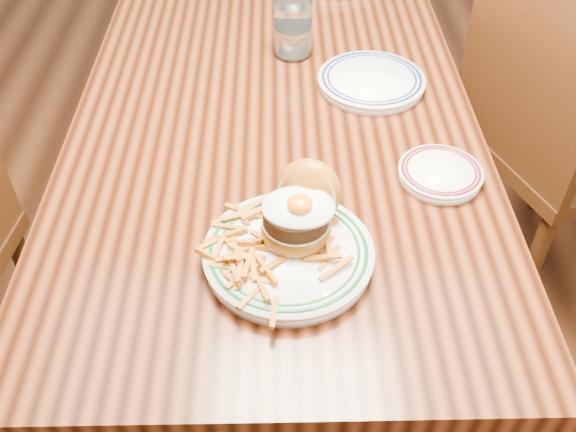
{
  "coord_description": "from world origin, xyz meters",
  "views": [
    {
      "loc": [
        0.01,
        -1.22,
        1.53
      ],
      "look_at": [
        0.02,
        -0.5,
        0.85
      ],
      "focal_mm": 40.0,
      "sensor_mm": 36.0,
      "label": 1
    }
  ],
  "objects_px": {
    "table": "(275,123)",
    "chair_right": "(549,133)",
    "main_plate": "(292,239)",
    "side_plate": "(440,173)"
  },
  "relations": [
    {
      "from": "main_plate",
      "to": "table",
      "type": "bearing_deg",
      "value": 114.74
    },
    {
      "from": "table",
      "to": "side_plate",
      "type": "distance_m",
      "value": 0.45
    },
    {
      "from": "table",
      "to": "chair_right",
      "type": "bearing_deg",
      "value": 10.51
    },
    {
      "from": "table",
      "to": "main_plate",
      "type": "xyz_separation_m",
      "value": [
        0.03,
        -0.5,
        0.12
      ]
    },
    {
      "from": "table",
      "to": "chair_right",
      "type": "height_order",
      "value": "chair_right"
    },
    {
      "from": "chair_right",
      "to": "main_plate",
      "type": "xyz_separation_m",
      "value": [
        -0.69,
        -0.63,
        0.26
      ]
    },
    {
      "from": "table",
      "to": "main_plate",
      "type": "relative_size",
      "value": 5.38
    },
    {
      "from": "side_plate",
      "to": "table",
      "type": "bearing_deg",
      "value": 136.89
    },
    {
      "from": "main_plate",
      "to": "side_plate",
      "type": "xyz_separation_m",
      "value": [
        0.28,
        0.19,
        -0.02
      ]
    },
    {
      "from": "table",
      "to": "chair_right",
      "type": "relative_size",
      "value": 1.63
    }
  ]
}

